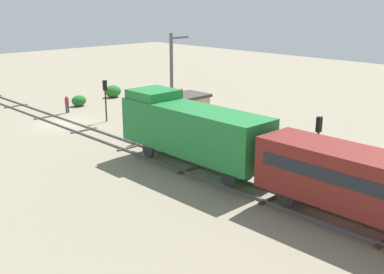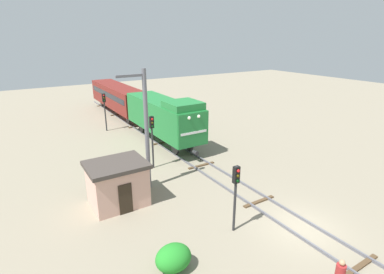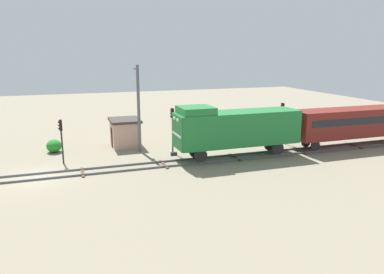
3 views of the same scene
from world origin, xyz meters
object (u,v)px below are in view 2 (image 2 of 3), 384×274
at_px(traffic_signal_far, 104,105).
at_px(relay_hut, 118,183).
at_px(traffic_signal_near, 236,187).
at_px(passenger_car_leading, 118,96).
at_px(locomotive, 164,115).
at_px(catenary_mast, 146,128).
at_px(traffic_signal_mid, 152,133).

distance_m(traffic_signal_far, relay_hut, 15.97).
bearing_deg(traffic_signal_near, passenger_car_leading, 83.42).
bearing_deg(locomotive, traffic_signal_near, -102.52).
height_order(traffic_signal_near, catenary_mast, catenary_mast).
bearing_deg(traffic_signal_mid, relay_hut, -137.68).
xyz_separation_m(passenger_car_leading, relay_hut, (-7.50, -21.81, -1.13)).
bearing_deg(locomotive, catenary_mast, -123.99).
height_order(catenary_mast, relay_hut, catenary_mast).
relative_size(passenger_car_leading, relay_hut, 4.00).
xyz_separation_m(passenger_car_leading, catenary_mast, (-5.06, -20.84, 1.76)).
distance_m(traffic_signal_far, catenary_mast, 14.59).
bearing_deg(traffic_signal_mid, passenger_car_leading, 79.35).
distance_m(passenger_car_leading, catenary_mast, 21.52).
height_order(locomotive, traffic_signal_near, locomotive).
distance_m(catenary_mast, relay_hut, 3.91).
relative_size(passenger_car_leading, catenary_mast, 1.73).
height_order(traffic_signal_near, relay_hut, traffic_signal_near).
relative_size(traffic_signal_near, catenary_mast, 0.46).
bearing_deg(catenary_mast, traffic_signal_near, -74.90).
distance_m(locomotive, traffic_signal_mid, 5.84).
height_order(passenger_car_leading, traffic_signal_mid, traffic_signal_mid).
distance_m(traffic_signal_mid, catenary_mast, 3.50).
height_order(traffic_signal_mid, traffic_signal_far, traffic_signal_mid).
bearing_deg(locomotive, traffic_signal_far, 117.41).
xyz_separation_m(traffic_signal_mid, traffic_signal_far, (-0.20, 11.68, -0.04)).
relative_size(traffic_signal_mid, traffic_signal_far, 1.01).
relative_size(traffic_signal_mid, catenary_mast, 0.52).
distance_m(traffic_signal_near, traffic_signal_far, 21.35).
xyz_separation_m(traffic_signal_mid, relay_hut, (-4.10, -3.73, -1.53)).
xyz_separation_m(catenary_mast, relay_hut, (-2.44, -0.97, -2.89)).
bearing_deg(relay_hut, traffic_signal_near, -54.06).
distance_m(locomotive, passenger_car_leading, 13.34).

